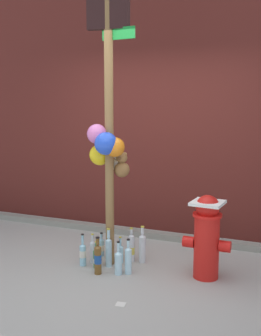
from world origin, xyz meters
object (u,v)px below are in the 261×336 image
Objects in this scene: memorial_post at (108,128)px; bottle_3 at (98,258)px; bottle_0 at (102,247)px; fire_hydrant at (207,235)px; bottle_2 at (120,253)px; bottle_6 at (131,247)px; bottle_4 at (118,262)px; bottle_8 at (109,251)px; bottle_10 at (93,251)px; bottle_5 at (83,253)px; bottle_7 at (110,245)px; bottle_11 at (97,258)px; bottle_9 at (128,259)px; bottle_1 at (142,247)px.

bottle_3 is at bearing -88.21° from memorial_post.
bottle_0 is at bearing 134.98° from memorial_post.
fire_hydrant reaches higher than bottle_2.
bottle_6 is (0.38, -0.02, 0.05)m from bottle_0.
bottle_6 reaches higher than bottle_4.
fire_hydrant reaches higher than bottle_6.
bottle_8 reaches higher than bottle_2.
bottle_8 reaches higher than bottle_0.
memorial_post is at bearing 133.13° from bottle_4.
bottle_6 is 1.17× the size of bottle_10.
bottle_3 is (0.01, -0.30, -1.34)m from memorial_post.
memorial_post reaches higher than bottle_6.
bottle_2 is at bearing -139.65° from bottle_6.
bottle_0 is at bearing 78.64° from bottle_5.
memorial_post is 6.69× the size of bottle_8.
bottle_10 is (0.06, 0.12, -0.00)m from bottle_5.
fire_hydrant is 1.16m from bottle_7.
bottle_0 is at bearing 111.68° from bottle_3.
bottle_10 is (-0.39, -0.20, -0.02)m from bottle_6.
bottle_3 is at bearing -58.53° from bottle_11.
bottle_7 is 0.28m from bottle_11.
bottle_3 is at bearing -95.09° from bottle_8.
bottle_6 is 0.29m from bottle_8.
bottle_8 is (0.08, -0.19, 0.01)m from bottle_7.
bottle_3 reaches higher than bottle_4.
bottle_11 is (0.11, -0.12, -0.03)m from bottle_10.
bottle_5 is at bearing 178.24° from bottle_9.
bottle_10 is (-0.13, -0.16, -0.03)m from bottle_7.
bottle_1 is at bearing 56.10° from bottle_3.
bottle_9 is at bearing -29.41° from memorial_post.
memorial_post is 9.66× the size of bottle_11.
memorial_post reaches higher than bottle_10.
bottle_0 is at bearing 156.23° from bottle_7.
bottle_3 is at bearing -123.90° from bottle_1.
bottle_1 is at bearing 8.40° from bottle_7.
fire_hydrant reaches higher than bottle_1.
bottle_3 is at bearing -81.92° from bottle_7.
memorial_post is 8.05× the size of bottle_4.
bottle_1 is 0.42m from bottle_4.
memorial_post is at bearing -141.21° from bottle_6.
bottle_7 reaches higher than bottle_11.
bottle_3 is 1.34× the size of bottle_11.
fire_hydrant is at bearing 17.70° from bottle_3.
bottle_4 reaches higher than bottle_11.
bottle_2 is at bearing 63.83° from bottle_8.
bottle_2 is (0.28, -0.10, 0.00)m from bottle_0.
bottle_3 reaches higher than bottle_6.
bottle_1 is at bearing 28.58° from memorial_post.
bottle_11 is (-0.18, -0.23, -0.00)m from bottle_2.
bottle_3 is at bearing -112.80° from bottle_6.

